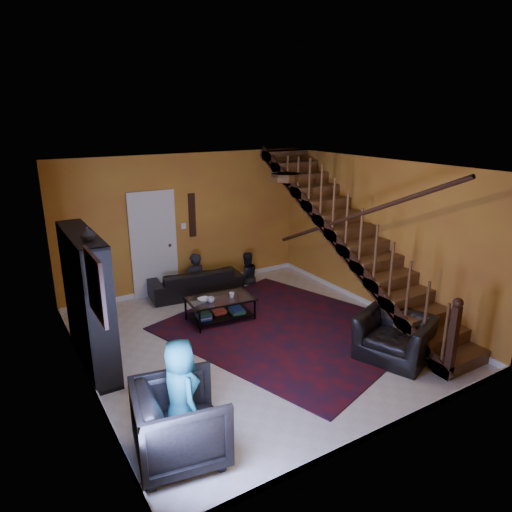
{
  "coord_description": "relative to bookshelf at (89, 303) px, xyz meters",
  "views": [
    {
      "loc": [
        -3.48,
        -5.77,
        3.55
      ],
      "look_at": [
        0.27,
        0.4,
        1.28
      ],
      "focal_mm": 32.0,
      "sensor_mm": 36.0,
      "label": 1
    }
  ],
  "objects": [
    {
      "name": "armchair_left",
      "position": [
        0.35,
        -2.48,
        -0.54
      ],
      "size": [
        1.09,
        1.07,
        0.86
      ],
      "primitive_type": "imported",
      "rotation": [
        0.0,
        0.0,
        1.39
      ],
      "color": "black",
      "rests_on": "floor"
    },
    {
      "name": "wall_hanging",
      "position": [
        2.55,
        2.13,
        0.59
      ],
      "size": [
        0.14,
        0.03,
        0.9
      ],
      "primitive_type": "cube",
      "color": "black",
      "rests_on": "room"
    },
    {
      "name": "cup_a",
      "position": [
        2.03,
        0.24,
        -0.49
      ],
      "size": [
        0.13,
        0.13,
        0.09
      ],
      "primitive_type": "imported",
      "rotation": [
        0.0,
        0.0,
        -0.13
      ],
      "color": "#999999",
      "rests_on": "coffee_table"
    },
    {
      "name": "staircase",
      "position": [
        4.53,
        -0.6,
        0.43
      ],
      "size": [
        0.95,
        5.02,
        3.18
      ],
      "color": "brown",
      "rests_on": "floor"
    },
    {
      "name": "door",
      "position": [
        1.7,
        2.12,
        0.06
      ],
      "size": [
        0.82,
        0.05,
        2.05
      ],
      "primitive_type": "cube",
      "color": "silver",
      "rests_on": "floor"
    },
    {
      "name": "coffee_table",
      "position": [
        2.25,
        0.32,
        -0.72
      ],
      "size": [
        1.19,
        0.77,
        0.43
      ],
      "rotation": [
        0.0,
        0.0,
        -0.1
      ],
      "color": "black",
      "rests_on": "floor"
    },
    {
      "name": "cup_b",
      "position": [
        2.44,
        0.24,
        -0.49
      ],
      "size": [
        0.12,
        0.12,
        0.09
      ],
      "primitive_type": "imported",
      "rotation": [
        0.0,
        0.0,
        0.21
      ],
      "color": "#999999",
      "rests_on": "coffee_table"
    },
    {
      "name": "room",
      "position": [
        1.07,
        0.73,
        -0.91
      ],
      "size": [
        5.5,
        5.5,
        5.5
      ],
      "color": "gold",
      "rests_on": "ground"
    },
    {
      "name": "bowl",
      "position": [
        1.95,
        0.35,
        -0.51
      ],
      "size": [
        0.22,
        0.22,
        0.05
      ],
      "primitive_type": "imported",
      "rotation": [
        0.0,
        0.0,
        0.07
      ],
      "color": "#999999",
      "rests_on": "coffee_table"
    },
    {
      "name": "framed_picture",
      "position": [
        -0.17,
        -1.5,
        0.79
      ],
      "size": [
        0.04,
        0.74,
        0.74
      ],
      "primitive_type": "cube",
      "color": "maroon",
      "rests_on": "room"
    },
    {
      "name": "armchair_right",
      "position": [
        3.9,
        -2.18,
        -0.63
      ],
      "size": [
        1.22,
        1.29,
        0.67
      ],
      "primitive_type": "imported",
      "rotation": [
        0.0,
        0.0,
        -1.19
      ],
      "color": "black",
      "rests_on": "floor"
    },
    {
      "name": "popcorn_bucket",
      "position": [
        0.3,
        -0.96,
        -0.86
      ],
      "size": [
        0.15,
        0.15,
        0.16
      ],
      "primitive_type": "cylinder",
      "rotation": [
        0.0,
        0.0,
        0.08
      ],
      "color": "red",
      "rests_on": "rug"
    },
    {
      "name": "person_adult_a",
      "position": [
        2.4,
        1.75,
        -0.76
      ],
      "size": [
        0.51,
        0.37,
        1.31
      ],
      "primitive_type": "imported",
      "rotation": [
        0.0,
        0.0,
        3.27
      ],
      "color": "black",
      "rests_on": "sofa"
    },
    {
      "name": "rug",
      "position": [
        3.09,
        -0.58,
        -0.96
      ],
      "size": [
        4.28,
        4.59,
        0.02
      ],
      "primitive_type": "cube",
      "rotation": [
        0.0,
        0.0,
        0.31
      ],
      "color": "#400B13",
      "rests_on": "floor"
    },
    {
      "name": "sofa",
      "position": [
        2.39,
        1.7,
        -0.69
      ],
      "size": [
        1.93,
        0.93,
        0.54
      ],
      "primitive_type": "imported",
      "rotation": [
        0.0,
        0.0,
        3.03
      ],
      "color": "black",
      "rests_on": "floor"
    },
    {
      "name": "floor",
      "position": [
        2.4,
        -0.6,
        -0.96
      ],
      "size": [
        5.5,
        5.5,
        0.0
      ],
      "primitive_type": "plane",
      "color": "beige",
      "rests_on": "ground"
    },
    {
      "name": "ceiling_fixture",
      "position": [
        2.4,
        -1.4,
        1.78
      ],
      "size": [
        0.4,
        0.4,
        0.1
      ],
      "primitive_type": "cylinder",
      "color": "#3F2814",
      "rests_on": "room"
    },
    {
      "name": "bookshelf",
      "position": [
        0.0,
        0.0,
        0.0
      ],
      "size": [
        0.35,
        1.8,
        2.0
      ],
      "color": "black",
      "rests_on": "floor"
    },
    {
      "name": "person_adult_b",
      "position": [
        3.61,
        1.75,
        -0.85
      ],
      "size": [
        0.6,
        0.49,
        1.14
      ],
      "primitive_type": "imported",
      "rotation": [
        0.0,
        0.0,
        3.03
      ],
      "color": "black",
      "rests_on": "sofa"
    },
    {
      "name": "person_child",
      "position": [
        0.45,
        -2.26,
        -0.33
      ],
      "size": [
        0.44,
        0.64,
        1.26
      ],
      "primitive_type": "imported",
      "rotation": [
        0.0,
        0.0,
        1.63
      ],
      "color": "#1C646B",
      "rests_on": "armchair_left"
    },
    {
      "name": "vase",
      "position": [
        -0.0,
        -0.5,
        1.13
      ],
      "size": [
        0.18,
        0.18,
        0.19
      ],
      "primitive_type": "imported",
      "color": "#999999",
      "rests_on": "bookshelf"
    }
  ]
}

